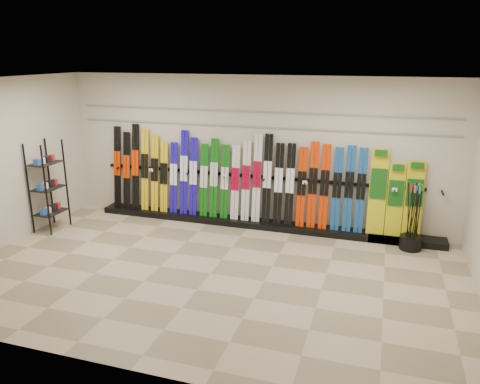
% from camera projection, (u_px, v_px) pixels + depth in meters
% --- Properties ---
extents(floor, '(8.00, 8.00, 0.00)m').
position_uv_depth(floor, '(210.00, 274.00, 7.50)').
color(floor, gray).
rests_on(floor, ground).
extents(back_wall, '(8.00, 0.00, 8.00)m').
position_uv_depth(back_wall, '(254.00, 152.00, 9.36)').
color(back_wall, beige).
rests_on(back_wall, floor).
extents(ceiling, '(8.00, 8.00, 0.00)m').
position_uv_depth(ceiling, '(207.00, 82.00, 6.65)').
color(ceiling, silver).
rests_on(ceiling, back_wall).
extents(ski_rack_base, '(8.00, 0.40, 0.12)m').
position_uv_depth(ski_rack_base, '(261.00, 224.00, 9.50)').
color(ski_rack_base, black).
rests_on(ski_rack_base, floor).
extents(skis, '(5.36, 0.24, 1.83)m').
position_uv_depth(skis, '(229.00, 179.00, 9.50)').
color(skis, black).
rests_on(skis, ski_rack_base).
extents(snowboards, '(0.96, 0.25, 1.60)m').
position_uv_depth(snowboards, '(395.00, 197.00, 8.62)').
color(snowboards, gold).
rests_on(snowboards, ski_rack_base).
extents(accessory_rack, '(0.40, 0.60, 1.78)m').
position_uv_depth(accessory_rack, '(48.00, 186.00, 9.17)').
color(accessory_rack, black).
rests_on(accessory_rack, floor).
extents(pole_bin, '(0.39, 0.39, 0.25)m').
position_uv_depth(pole_bin, '(411.00, 243.00, 8.41)').
color(pole_bin, black).
rests_on(pole_bin, floor).
extents(ski_poles, '(0.26, 0.38, 1.18)m').
position_uv_depth(ski_poles, '(414.00, 217.00, 8.29)').
color(ski_poles, black).
rests_on(ski_poles, pole_bin).
extents(slatwall_rail_0, '(7.60, 0.02, 0.03)m').
position_uv_depth(slatwall_rail_0, '(253.00, 127.00, 9.20)').
color(slatwall_rail_0, gray).
rests_on(slatwall_rail_0, back_wall).
extents(slatwall_rail_1, '(7.60, 0.02, 0.03)m').
position_uv_depth(slatwall_rail_1, '(254.00, 112.00, 9.11)').
color(slatwall_rail_1, gray).
rests_on(slatwall_rail_1, back_wall).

